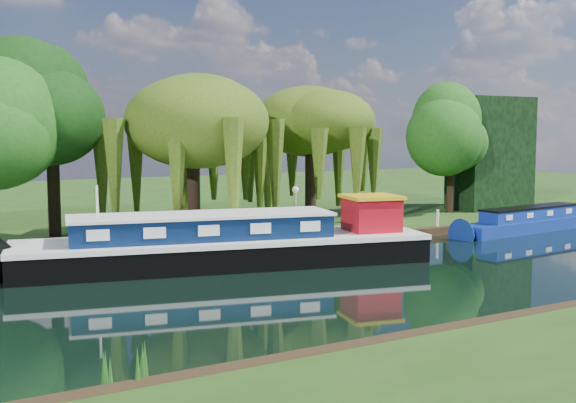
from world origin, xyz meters
TOP-DOWN VIEW (x-y plane):
  - ground at (0.00, 0.00)m, footprint 120.00×120.00m
  - far_bank at (0.00, 34.00)m, footprint 120.00×52.00m
  - dutch_barge at (-5.92, 5.68)m, footprint 19.00×8.22m
  - narrowboat at (14.58, 6.43)m, footprint 11.27×2.92m
  - red_dinghy at (-8.00, 5.89)m, footprint 3.64×2.79m
  - willow_left at (-4.80, 12.27)m, footprint 6.81×6.81m
  - willow_right at (4.15, 14.72)m, footprint 6.22×6.22m
  - tree_far_mid at (-11.29, 15.85)m, footprint 5.80×5.80m
  - tree_far_right at (14.82, 13.58)m, footprint 4.65×4.65m
  - conifer_hedge at (19.00, 14.00)m, footprint 6.00×3.00m
  - lamppost at (0.50, 10.50)m, footprint 0.36×0.36m
  - mooring_posts at (-0.50, 8.40)m, footprint 19.16×0.16m

SIDE VIEW (x-z plane):
  - ground at x=0.00m, z-range 0.00..0.00m
  - red_dinghy at x=-8.00m, z-range -0.35..0.35m
  - far_bank at x=0.00m, z-range 0.00..0.45m
  - narrowboat at x=14.58m, z-range -0.23..1.39m
  - mooring_posts at x=-0.50m, z-range 0.45..1.45m
  - dutch_barge at x=-5.92m, z-range -0.99..2.93m
  - lamppost at x=0.50m, z-range 1.14..3.70m
  - conifer_hedge at x=19.00m, z-range 0.45..8.45m
  - tree_far_right at x=14.82m, z-range 1.89..9.49m
  - willow_right at x=4.15m, z-range 2.19..9.77m
  - willow_left at x=-4.80m, z-range 2.30..10.46m
  - tree_far_mid at x=-11.29m, z-range 2.24..11.74m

